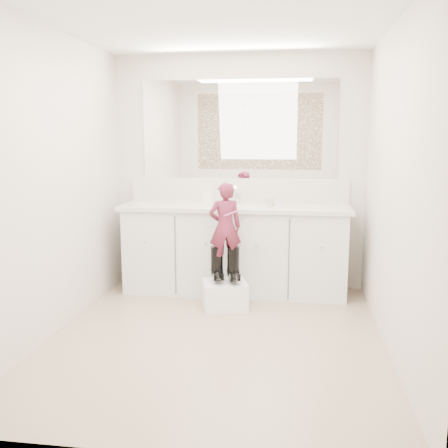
# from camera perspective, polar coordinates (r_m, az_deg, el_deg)

# --- Properties ---
(floor) EXTENTS (3.00, 3.00, 0.00)m
(floor) POSITION_cam_1_polar(r_m,az_deg,el_deg) (4.04, -0.95, -12.85)
(floor) COLOR #8A765A
(floor) RESTS_ON ground
(ceiling) EXTENTS (3.00, 3.00, 0.00)m
(ceiling) POSITION_cam_1_polar(r_m,az_deg,el_deg) (3.82, -1.06, 22.58)
(ceiling) COLOR white
(ceiling) RESTS_ON wall_back
(wall_back) EXTENTS (2.60, 0.00, 2.60)m
(wall_back) POSITION_cam_1_polar(r_m,az_deg,el_deg) (5.22, 1.63, 5.91)
(wall_back) COLOR beige
(wall_back) RESTS_ON floor
(wall_front) EXTENTS (2.60, 0.00, 2.60)m
(wall_front) POSITION_cam_1_polar(r_m,az_deg,el_deg) (2.29, -6.99, 0.79)
(wall_front) COLOR beige
(wall_front) RESTS_ON floor
(wall_left) EXTENTS (0.00, 3.00, 3.00)m
(wall_left) POSITION_cam_1_polar(r_m,az_deg,el_deg) (4.15, -19.06, 4.37)
(wall_left) COLOR beige
(wall_left) RESTS_ON floor
(wall_right) EXTENTS (0.00, 3.00, 3.00)m
(wall_right) POSITION_cam_1_polar(r_m,az_deg,el_deg) (3.76, 18.99, 3.86)
(wall_right) COLOR beige
(wall_right) RESTS_ON floor
(vanity_cabinet) EXTENTS (2.20, 0.55, 0.85)m
(vanity_cabinet) POSITION_cam_1_polar(r_m,az_deg,el_deg) (5.07, 1.23, -3.08)
(vanity_cabinet) COLOR silver
(vanity_cabinet) RESTS_ON floor
(countertop) EXTENTS (2.28, 0.58, 0.04)m
(countertop) POSITION_cam_1_polar(r_m,az_deg,el_deg) (4.97, 1.23, 1.89)
(countertop) COLOR beige
(countertop) RESTS_ON vanity_cabinet
(backsplash) EXTENTS (2.28, 0.03, 0.25)m
(backsplash) POSITION_cam_1_polar(r_m,az_deg,el_deg) (5.23, 1.60, 3.87)
(backsplash) COLOR beige
(backsplash) RESTS_ON countertop
(mirror) EXTENTS (2.00, 0.02, 1.00)m
(mirror) POSITION_cam_1_polar(r_m,az_deg,el_deg) (5.20, 1.64, 10.74)
(mirror) COLOR white
(mirror) RESTS_ON wall_back
(dot_panel) EXTENTS (2.00, 0.01, 1.20)m
(dot_panel) POSITION_cam_1_polar(r_m,az_deg,el_deg) (2.27, -7.17, 12.13)
(dot_panel) COLOR #472819
(dot_panel) RESTS_ON wall_front
(faucet) EXTENTS (0.08, 0.08, 0.10)m
(faucet) POSITION_cam_1_polar(r_m,az_deg,el_deg) (5.13, 1.45, 2.91)
(faucet) COLOR silver
(faucet) RESTS_ON countertop
(cup) EXTENTS (0.10, 0.10, 0.08)m
(cup) POSITION_cam_1_polar(r_m,az_deg,el_deg) (4.93, 5.38, 2.51)
(cup) COLOR #C2B59B
(cup) RESTS_ON countertop
(soap_bottle) EXTENTS (0.09, 0.09, 0.19)m
(soap_bottle) POSITION_cam_1_polar(r_m,az_deg,el_deg) (4.97, -1.86, 3.20)
(soap_bottle) COLOR white
(soap_bottle) RESTS_ON countertop
(step_stool) EXTENTS (0.47, 0.42, 0.25)m
(step_stool) POSITION_cam_1_polar(r_m,az_deg,el_deg) (4.65, 0.08, -8.10)
(step_stool) COLOR white
(step_stool) RESTS_ON floor
(boot_left) EXTENTS (0.18, 0.24, 0.33)m
(boot_left) POSITION_cam_1_polar(r_m,az_deg,el_deg) (4.60, -0.81, -4.55)
(boot_left) COLOR black
(boot_left) RESTS_ON step_stool
(boot_right) EXTENTS (0.18, 0.24, 0.33)m
(boot_right) POSITION_cam_1_polar(r_m,az_deg,el_deg) (4.58, 1.05, -4.62)
(boot_right) COLOR black
(boot_right) RESTS_ON step_stool
(toddler) EXTENTS (0.34, 0.27, 0.81)m
(toddler) POSITION_cam_1_polar(r_m,az_deg,el_deg) (4.51, 0.12, -0.36)
(toddler) COLOR #A8335B
(toddler) RESTS_ON step_stool
(toothbrush) EXTENTS (0.13, 0.05, 0.06)m
(toothbrush) POSITION_cam_1_polar(r_m,az_deg,el_deg) (4.40, 0.88, 1.27)
(toothbrush) COLOR #E358AC
(toothbrush) RESTS_ON toddler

